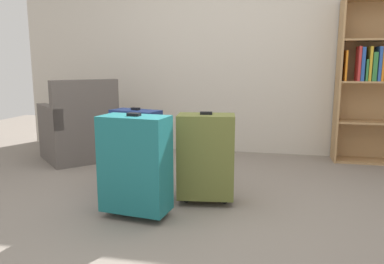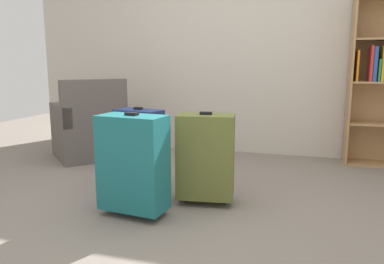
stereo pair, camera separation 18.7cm
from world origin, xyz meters
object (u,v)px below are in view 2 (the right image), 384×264
object	(u,v)px
mug	(141,155)
suitcase_navy_blue	(139,147)
suitcase_teal	(133,163)
suitcase_olive	(206,156)
armchair	(90,130)

from	to	relation	value
mug	suitcase_navy_blue	world-z (taller)	suitcase_navy_blue
mug	suitcase_navy_blue	xyz separation A→B (m)	(0.43, -0.97, 0.32)
mug	suitcase_navy_blue	distance (m)	1.11
mug	suitcase_teal	xyz separation A→B (m)	(0.61, -1.50, 0.33)
suitcase_olive	suitcase_navy_blue	distance (m)	0.63
suitcase_teal	suitcase_navy_blue	world-z (taller)	suitcase_teal
suitcase_olive	suitcase_teal	size ratio (longest dim) A/B	0.96
armchair	suitcase_olive	size ratio (longest dim) A/B	1.40
suitcase_navy_blue	mug	bearing A→B (deg)	113.68
armchair	suitcase_olive	xyz separation A→B (m)	(1.62, -1.02, 0.05)
armchair	suitcase_olive	world-z (taller)	armchair
suitcase_olive	armchair	bearing A→B (deg)	147.79
armchair	suitcase_navy_blue	size ratio (longest dim) A/B	1.40
armchair	mug	size ratio (longest dim) A/B	8.25
mug	suitcase_teal	world-z (taller)	suitcase_teal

